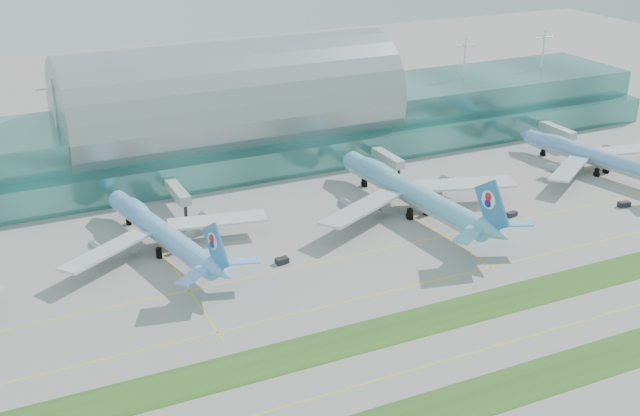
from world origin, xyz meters
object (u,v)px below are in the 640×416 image
airliner_b (160,230)px  airliner_d (593,156)px  terminal (232,122)px  airliner_c (410,191)px

airliner_b → airliner_d: 153.31m
terminal → airliner_b: terminal is taller
airliner_d → airliner_b: bearing=167.2°
airliner_b → airliner_c: (76.51, -6.21, 0.94)m
terminal → airliner_c: (32.91, -68.83, -7.28)m
terminal → airliner_d: 127.95m
airliner_b → airliner_d: size_ratio=1.03×
terminal → airliner_c: 76.64m
terminal → airliner_c: bearing=-64.4°
airliner_d → airliner_c: bearing=170.8°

